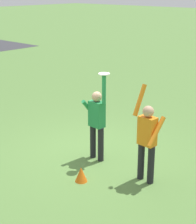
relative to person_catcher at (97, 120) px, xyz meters
name	(u,v)px	position (x,y,z in m)	size (l,w,h in m)	color
ground_plane	(92,152)	(0.21, 0.34, -0.98)	(120.00, 120.00, 0.00)	#567F3D
person_catcher	(97,120)	(0.00, 0.00, 0.00)	(0.49, 0.56, 2.08)	black
person_defender	(147,137)	(-0.10, -1.46, 0.00)	(0.49, 0.57, 2.04)	black
frisbee_disc	(104,74)	(-0.02, -0.22, 1.11)	(0.24, 0.24, 0.02)	white
field_cone_orange	(81,174)	(-1.02, -0.47, -0.82)	(0.26, 0.26, 0.32)	orange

